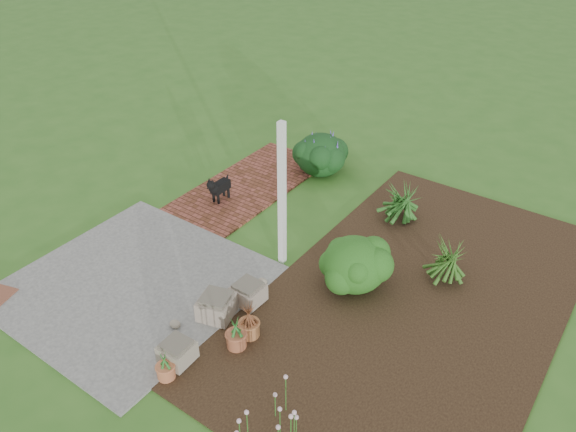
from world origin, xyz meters
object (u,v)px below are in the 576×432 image
Objects in this scene: black_dog at (219,187)px; evergreen_shrub at (355,263)px; stone_trough_near at (177,352)px; cream_ceramic_urn at (310,148)px.

evergreen_shrub reaches higher than black_dog.
evergreen_shrub is (1.13, 2.69, 0.28)m from stone_trough_near.
cream_ceramic_urn is at bearing 107.14° from stone_trough_near.
black_dog is 1.65× the size of cream_ceramic_urn.
evergreen_shrub reaches higher than stone_trough_near.
black_dog is 2.62m from cream_ceramic_urn.
black_dog is (-2.21, 3.35, 0.18)m from stone_trough_near.
cream_ceramic_urn is at bearing 82.33° from black_dog.
evergreen_shrub reaches higher than cream_ceramic_urn.
cream_ceramic_urn is (0.38, 2.59, -0.13)m from black_dog.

